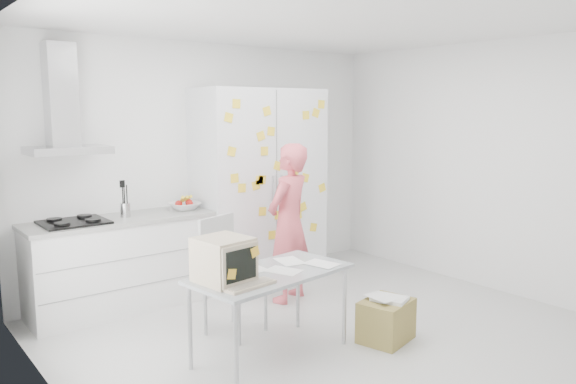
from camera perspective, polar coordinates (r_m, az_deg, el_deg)
floor at (r=5.21m, az=3.97°, el=-14.00°), size 4.50×4.00×0.02m
walls at (r=5.40m, az=-0.99°, el=1.80°), size 4.52×4.01×2.70m
ceiling at (r=4.86m, az=4.32°, el=16.99°), size 4.50×4.00×0.02m
counter_run at (r=5.84m, az=-16.43°, el=-6.82°), size 1.84×0.63×1.28m
range_hood at (r=5.63m, az=-21.91°, el=7.67°), size 0.70×0.48×1.01m
tall_cabinet at (r=6.46m, az=-2.90°, el=0.66°), size 1.50×0.68×2.20m
person at (r=5.76m, az=0.08°, el=-3.16°), size 0.70×0.58×1.63m
desk at (r=4.31m, az=-4.66°, el=-7.64°), size 1.37×0.82×1.04m
chair at (r=5.03m, az=-6.12°, el=-7.64°), size 0.59×0.59×1.03m
cardboard_box at (r=5.01m, az=9.95°, el=-12.66°), size 0.52×0.46×0.39m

